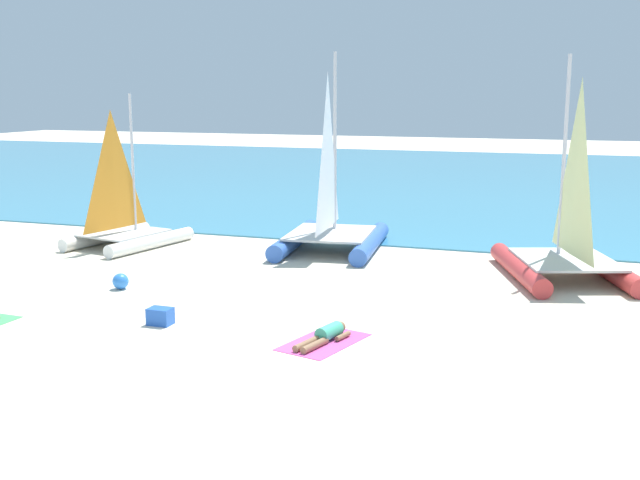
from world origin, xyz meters
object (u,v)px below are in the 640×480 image
(beach_ball, at_px, (121,281))
(cooler_box, at_px, (160,316))
(sailboat_blue, at_px, (331,222))
(sailboat_white, at_px, (125,224))
(sailboat_red, at_px, (566,247))
(towel_right, at_px, (324,342))
(sunbather_right, at_px, (326,335))

(beach_ball, xyz_separation_m, cooler_box, (2.49, -2.31, -0.02))
(sailboat_blue, height_order, beach_ball, sailboat_blue)
(sailboat_white, bearing_deg, cooler_box, -41.40)
(sailboat_blue, bearing_deg, sailboat_red, -18.98)
(sailboat_white, bearing_deg, sailboat_red, 10.98)
(towel_right, distance_m, cooler_box, 3.65)
(sailboat_blue, xyz_separation_m, sunbather_right, (2.70, -8.49, -0.77))
(sailboat_blue, xyz_separation_m, cooler_box, (-0.97, -8.56, -0.72))
(beach_ball, distance_m, cooler_box, 3.39)
(sunbather_right, distance_m, cooler_box, 3.67)
(sailboat_white, relative_size, beach_ball, 12.00)
(sailboat_blue, xyz_separation_m, sailboat_white, (-6.39, -1.50, -0.19))
(towel_right, distance_m, sunbather_right, 0.14)
(sailboat_blue, relative_size, sunbather_right, 3.89)
(cooler_box, bearing_deg, sailboat_red, 41.53)
(sunbather_right, height_order, cooler_box, cooler_box)
(towel_right, bearing_deg, sailboat_white, 142.10)
(sailboat_white, distance_m, sailboat_red, 13.36)
(sailboat_blue, xyz_separation_m, sailboat_red, (6.97, -1.53, -0.04))
(sailboat_white, distance_m, towel_right, 11.51)
(sailboat_blue, xyz_separation_m, beach_ball, (-3.46, -6.26, -0.70))
(sailboat_blue, bearing_deg, sunbather_right, -78.97)
(sailboat_red, distance_m, towel_right, 8.28)
(sunbather_right, relative_size, cooler_box, 3.10)
(sailboat_red, distance_m, beach_ball, 11.47)
(sailboat_red, bearing_deg, sailboat_white, 160.52)
(sailboat_white, xyz_separation_m, cooler_box, (5.42, -7.06, -0.54))
(sailboat_red, xyz_separation_m, cooler_box, (-7.94, -7.03, -0.68))
(towel_right, distance_m, beach_ball, 6.56)
(towel_right, bearing_deg, sailboat_blue, 107.38)
(sailboat_blue, distance_m, sunbather_right, 8.94)
(beach_ball, relative_size, cooler_box, 0.80)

